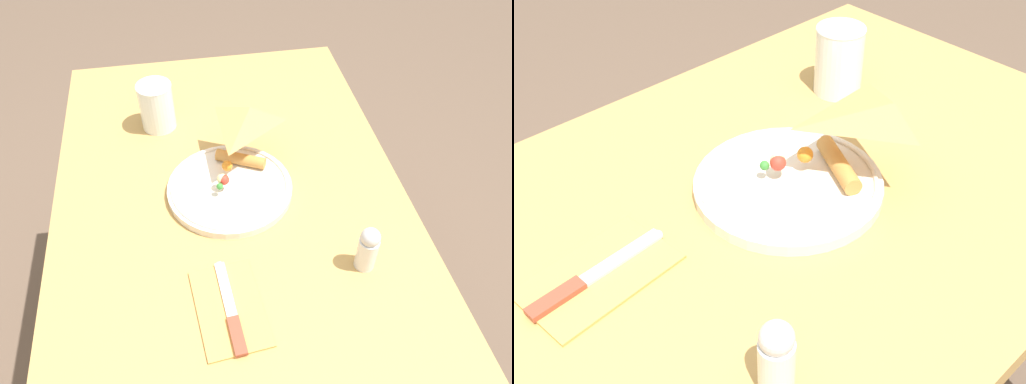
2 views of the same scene
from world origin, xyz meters
The scene contains 6 objects.
dining_table centered at (0.00, 0.00, 0.63)m, with size 1.29×0.69×0.74m.
plate_pizza centered at (0.14, 0.00, 0.75)m, with size 0.25×0.25×0.05m.
milk_glass centered at (0.37, 0.13, 0.79)m, with size 0.08×0.08×0.11m.
napkin_folded centered at (-0.13, 0.04, 0.74)m, with size 0.18×0.12×0.00m.
butter_knife centered at (-0.14, 0.04, 0.74)m, with size 0.18×0.03×0.01m.
salt_shaker centered at (-0.08, -0.20, 0.78)m, with size 0.04×0.04×0.09m.
Camera 2 is at (-0.33, -0.46, 1.27)m, focal length 45.00 mm.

